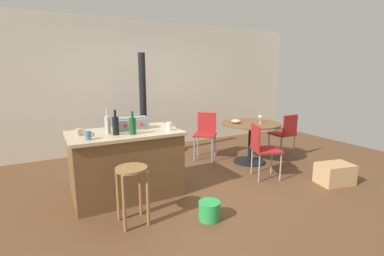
{
  "coord_description": "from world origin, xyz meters",
  "views": [
    {
      "loc": [
        -1.86,
        -3.35,
        1.66
      ],
      "look_at": [
        0.21,
        0.5,
        0.78
      ],
      "focal_mm": 26.22,
      "sensor_mm": 36.0,
      "label": 1
    }
  ],
  "objects_px": {
    "wooden_stool": "(132,182)",
    "serving_bowl": "(236,121)",
    "wood_stove": "(144,133)",
    "toolbox": "(131,123)",
    "bottle_0": "(116,125)",
    "folding_chair_far": "(285,132)",
    "cup_0": "(79,132)",
    "folding_chair_left": "(206,132)",
    "cardboard_box": "(335,174)",
    "wine_glass": "(260,117)",
    "cup_2": "(88,135)",
    "folding_chair_near": "(262,147)",
    "plastic_bucket": "(209,211)",
    "dining_table": "(250,132)",
    "bottle_2": "(133,125)",
    "kitchen_island": "(126,164)",
    "cup_1": "(169,126)",
    "bottle_1": "(108,124)"
  },
  "relations": [
    {
      "from": "wooden_stool",
      "to": "serving_bowl",
      "type": "relative_size",
      "value": 3.62
    },
    {
      "from": "wood_stove",
      "to": "toolbox",
      "type": "distance_m",
      "value": 1.67
    },
    {
      "from": "bottle_0",
      "to": "serving_bowl",
      "type": "xyz_separation_m",
      "value": [
        2.29,
        0.57,
        -0.23
      ]
    },
    {
      "from": "folding_chair_far",
      "to": "wood_stove",
      "type": "relative_size",
      "value": 0.43
    },
    {
      "from": "toolbox",
      "to": "cup_0",
      "type": "xyz_separation_m",
      "value": [
        -0.68,
        -0.08,
        -0.04
      ]
    },
    {
      "from": "folding_chair_left",
      "to": "toolbox",
      "type": "xyz_separation_m",
      "value": [
        -1.67,
        -0.81,
        0.44
      ]
    },
    {
      "from": "folding_chair_far",
      "to": "cardboard_box",
      "type": "relative_size",
      "value": 1.7
    },
    {
      "from": "folding_chair_far",
      "to": "wood_stove",
      "type": "xyz_separation_m",
      "value": [
        -2.41,
        1.33,
        -0.02
      ]
    },
    {
      "from": "folding_chair_left",
      "to": "wine_glass",
      "type": "xyz_separation_m",
      "value": [
        0.73,
        -0.69,
        0.33
      ]
    },
    {
      "from": "folding_chair_left",
      "to": "serving_bowl",
      "type": "distance_m",
      "value": 0.65
    },
    {
      "from": "wine_glass",
      "to": "serving_bowl",
      "type": "xyz_separation_m",
      "value": [
        -0.39,
        0.2,
        -0.07
      ]
    },
    {
      "from": "cup_2",
      "to": "wine_glass",
      "type": "xyz_separation_m",
      "value": [
        3.02,
        0.48,
        -0.09
      ]
    },
    {
      "from": "wood_stove",
      "to": "bottle_0",
      "type": "distance_m",
      "value": 2.01
    },
    {
      "from": "folding_chair_near",
      "to": "plastic_bucket",
      "type": "bearing_deg",
      "value": -153.24
    },
    {
      "from": "wooden_stool",
      "to": "bottle_0",
      "type": "height_order",
      "value": "bottle_0"
    },
    {
      "from": "folding_chair_near",
      "to": "toolbox",
      "type": "bearing_deg",
      "value": 165.36
    },
    {
      "from": "cardboard_box",
      "to": "plastic_bucket",
      "type": "bearing_deg",
      "value": -179.97
    },
    {
      "from": "folding_chair_left",
      "to": "wood_stove",
      "type": "distance_m",
      "value": 1.2
    },
    {
      "from": "folding_chair_near",
      "to": "cup_0",
      "type": "xyz_separation_m",
      "value": [
        -2.6,
        0.43,
        0.43
      ]
    },
    {
      "from": "wood_stove",
      "to": "folding_chair_left",
      "type": "bearing_deg",
      "value": -32.52
    },
    {
      "from": "folding_chair_near",
      "to": "wood_stove",
      "type": "height_order",
      "value": "wood_stove"
    },
    {
      "from": "wood_stove",
      "to": "toolbox",
      "type": "xyz_separation_m",
      "value": [
        -0.66,
        -1.46,
        0.48
      ]
    },
    {
      "from": "dining_table",
      "to": "bottle_2",
      "type": "xyz_separation_m",
      "value": [
        -2.34,
        -0.53,
        0.43
      ]
    },
    {
      "from": "kitchen_island",
      "to": "wooden_stool",
      "type": "distance_m",
      "value": 0.77
    },
    {
      "from": "serving_bowl",
      "to": "plastic_bucket",
      "type": "bearing_deg",
      "value": -134.54
    },
    {
      "from": "dining_table",
      "to": "cup_1",
      "type": "relative_size",
      "value": 9.25
    },
    {
      "from": "wooden_stool",
      "to": "bottle_2",
      "type": "bearing_deg",
      "value": 70.58
    },
    {
      "from": "kitchen_island",
      "to": "dining_table",
      "type": "distance_m",
      "value": 2.42
    },
    {
      "from": "bottle_2",
      "to": "wine_glass",
      "type": "bearing_deg",
      "value": 10.24
    },
    {
      "from": "kitchen_island",
      "to": "cardboard_box",
      "type": "relative_size",
      "value": 2.84
    },
    {
      "from": "wood_stove",
      "to": "cardboard_box",
      "type": "height_order",
      "value": "wood_stove"
    },
    {
      "from": "folding_chair_near",
      "to": "plastic_bucket",
      "type": "height_order",
      "value": "folding_chair_near"
    },
    {
      "from": "bottle_0",
      "to": "cardboard_box",
      "type": "bearing_deg",
      "value": -17.71
    },
    {
      "from": "cup_1",
      "to": "wine_glass",
      "type": "xyz_separation_m",
      "value": [
        1.99,
        0.43,
        -0.09
      ]
    },
    {
      "from": "kitchen_island",
      "to": "bottle_0",
      "type": "bearing_deg",
      "value": -136.56
    },
    {
      "from": "serving_bowl",
      "to": "cardboard_box",
      "type": "relative_size",
      "value": 0.36
    },
    {
      "from": "kitchen_island",
      "to": "plastic_bucket",
      "type": "relative_size",
      "value": 5.72
    },
    {
      "from": "folding_chair_far",
      "to": "bottle_2",
      "type": "bearing_deg",
      "value": -171.67
    },
    {
      "from": "bottle_1",
      "to": "serving_bowl",
      "type": "bearing_deg",
      "value": 11.02
    },
    {
      "from": "wine_glass",
      "to": "cardboard_box",
      "type": "bearing_deg",
      "value": -76.43
    },
    {
      "from": "wine_glass",
      "to": "folding_chair_near",
      "type": "bearing_deg",
      "value": -128.23
    },
    {
      "from": "wooden_stool",
      "to": "folding_chair_left",
      "type": "height_order",
      "value": "folding_chair_left"
    },
    {
      "from": "folding_chair_left",
      "to": "cup_2",
      "type": "distance_m",
      "value": 2.6
    },
    {
      "from": "bottle_2",
      "to": "wine_glass",
      "type": "relative_size",
      "value": 2.06
    },
    {
      "from": "folding_chair_near",
      "to": "wine_glass",
      "type": "relative_size",
      "value": 5.94
    },
    {
      "from": "folding_chair_far",
      "to": "plastic_bucket",
      "type": "xyz_separation_m",
      "value": [
        -2.55,
        -1.34,
        -0.39
      ]
    },
    {
      "from": "bottle_1",
      "to": "cup_0",
      "type": "relative_size",
      "value": 2.61
    },
    {
      "from": "wooden_stool",
      "to": "kitchen_island",
      "type": "bearing_deg",
      "value": 79.42
    },
    {
      "from": "cardboard_box",
      "to": "plastic_bucket",
      "type": "distance_m",
      "value": 2.21
    },
    {
      "from": "folding_chair_left",
      "to": "plastic_bucket",
      "type": "relative_size",
      "value": 3.5
    }
  ]
}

